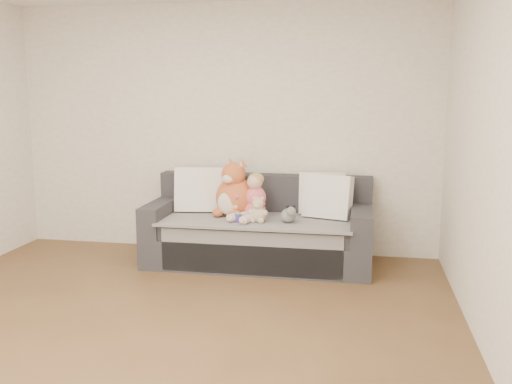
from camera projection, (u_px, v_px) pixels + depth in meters
room_shell at (154, 148)px, 4.01m from camera, size 5.00×5.00×5.00m
sofa at (259, 232)px, 5.68m from camera, size 2.20×0.94×0.85m
cushion_left at (199, 190)px, 5.86m from camera, size 0.52×0.29×0.47m
cushion_right_back at (322, 193)px, 5.74m from camera, size 0.47×0.24×0.43m
cushion_right_front at (328, 197)px, 5.54m from camera, size 0.51×0.33×0.44m
toddler at (253, 199)px, 5.53m from camera, size 0.34×0.46×0.45m
plush_cat at (235, 194)px, 5.64m from camera, size 0.46×0.42×0.60m
teddy_bear at (258, 212)px, 5.38m from camera, size 0.20×0.15×0.25m
plush_cow at (289, 215)px, 5.36m from camera, size 0.15×0.22×0.18m
sippy_cup at (238, 217)px, 5.39m from camera, size 0.09×0.07×0.10m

